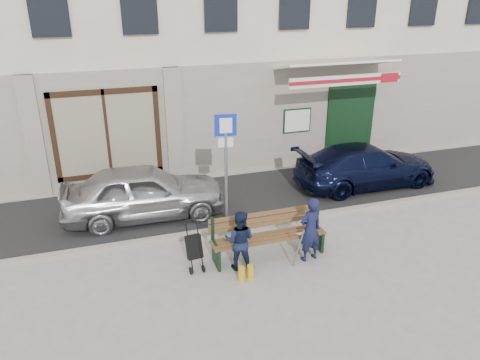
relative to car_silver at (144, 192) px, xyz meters
name	(u,v)px	position (x,y,z in m)	size (l,w,h in m)	color
ground	(289,259)	(2.56, -2.85, -0.65)	(80.00, 80.00, 0.00)	#9E9991
asphalt_lane	(242,198)	(2.56, 0.25, -0.65)	(60.00, 3.20, 0.01)	#282828
curb	(264,224)	(2.56, -1.35, -0.59)	(60.00, 0.18, 0.12)	#9E9384
car_silver	(144,192)	(0.00, 0.00, 0.00)	(1.54, 3.83, 1.31)	#BBBBC0
car_navy	(366,165)	(6.11, 0.06, -0.07)	(1.64, 4.02, 1.17)	black
parking_sign	(226,153)	(1.79, -0.93, 1.11)	(0.49, 0.11, 2.64)	gray
bench	(266,237)	(2.16, -2.59, -0.19)	(2.40, 1.17, 0.98)	brown
man	(310,229)	(2.95, -2.96, 0.04)	(0.50, 0.33, 1.38)	#141737
woman	(240,240)	(1.50, -2.83, -0.03)	(0.61, 0.47, 1.25)	#131B34
stroller	(194,248)	(0.65, -2.56, -0.20)	(0.33, 0.45, 1.03)	black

